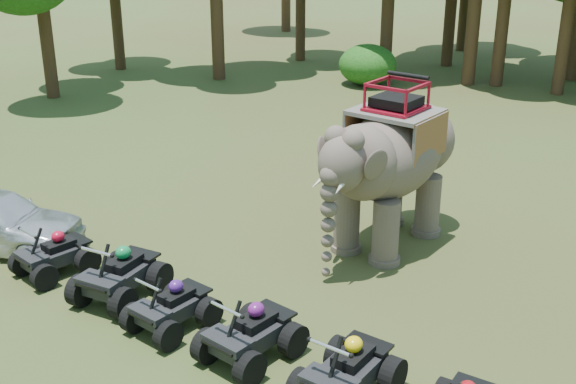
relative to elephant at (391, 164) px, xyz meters
The scene contains 9 objects.
ground 4.44m from the elephant, 104.22° to the right, with size 110.00×110.00×0.00m, color #47381E.
elephant is the anchor object (origin of this frame).
atv_0 7.65m from the elephant, 132.44° to the right, with size 1.16×1.59×1.18m, color black, non-canonical shape.
atv_1 6.43m from the elephant, 119.86° to the right, with size 1.32×1.81×1.34m, color black, non-canonical shape.
atv_2 6.04m from the elephant, 104.74° to the right, with size 1.16×1.59×1.18m, color black, non-canonical shape.
atv_3 5.77m from the elephant, 86.92° to the right, with size 1.26×1.73×1.28m, color black, non-canonical shape.
atv_4 6.15m from the elephant, 68.07° to the right, with size 1.27×1.75×1.29m, color black, non-canonical shape.
tree_0 17.23m from the elephant, 93.28° to the left, with size 4.97×4.97×7.11m, color #195114, non-canonical shape.
tree_25 18.67m from the elephant, 166.15° to the left, with size 5.36×5.36×7.65m, color #195114, non-canonical shape.
Camera 1 is at (8.00, -10.11, 7.37)m, focal length 45.00 mm.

